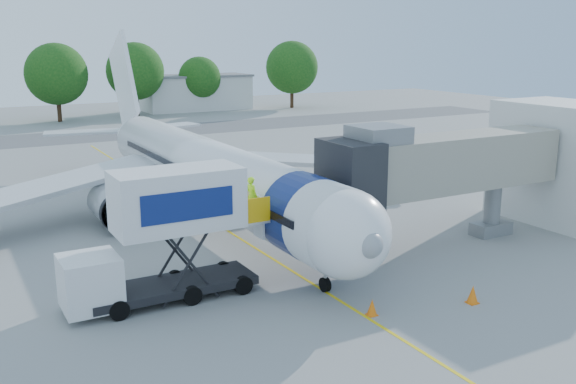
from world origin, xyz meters
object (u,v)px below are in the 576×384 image
jet_bridge (432,166)px  catering_hiloader (163,236)px  aircraft (204,170)px  ground_tug (349,355)px

jet_bridge → catering_hiloader: (-14.26, -0.00, -1.58)m
aircraft → ground_tug: 20.49m
catering_hiloader → ground_tug: bearing=-71.4°
aircraft → ground_tug: aircraft is taller
catering_hiloader → aircraft: bearing=60.6°
aircraft → catering_hiloader: (-6.27, -11.12, -0.19)m
catering_hiloader → ground_tug: catering_hiloader is taller
catering_hiloader → ground_tug: size_ratio=1.98×
catering_hiloader → ground_tug: (3.03, -8.99, -1.95)m
jet_bridge → ground_tug: jet_bridge is taller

